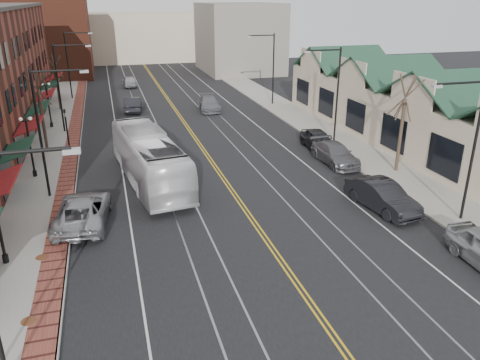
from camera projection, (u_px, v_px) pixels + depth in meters
ground at (323, 321)px, 18.59m from camera, size 160.00×160.00×0.00m
sidewalk_left at (48, 176)px, 33.36m from camera, size 4.00×120.00×0.15m
sidewalk_right at (350, 148)px, 39.53m from camera, size 4.00×120.00×0.15m
building_right at (415, 117)px, 40.25m from camera, size 8.00×36.00×4.60m
backdrop_left at (43, 30)px, 74.51m from camera, size 14.00×18.00×14.00m
backdrop_mid at (139, 37)px, 92.95m from camera, size 22.00×14.00×9.00m
backdrop_right at (239, 38)px, 78.55m from camera, size 12.00×16.00×11.00m
streetlight_l_1 at (46, 121)px, 28.22m from camera, size 3.33×0.25×8.00m
streetlight_l_2 at (63, 79)px, 42.52m from camera, size 3.33×0.25×8.00m
streetlight_l_3 at (71, 58)px, 56.83m from camera, size 3.33×0.25×8.00m
streetlight_r_0 at (469, 137)px, 24.95m from camera, size 3.33×0.25×8.00m
streetlight_r_1 at (333, 86)px, 39.26m from camera, size 3.33×0.25×8.00m
streetlight_r_2 at (270, 62)px, 53.56m from camera, size 3.33×0.25×8.00m
lamppost_l_2 at (31, 148)px, 32.38m from camera, size 0.84×0.28×4.27m
lamppost_l_3 at (49, 106)px, 44.90m from camera, size 0.84×0.28×4.27m
tree_left_near at (41, 111)px, 37.34m from camera, size 1.78×1.37×6.48m
tree_left_far at (57, 81)px, 51.73m from camera, size 1.66×1.28×6.02m
tree_right_mid at (402, 122)px, 32.94m from camera, size 1.90×1.46×6.93m
manhole_mid at (29, 321)px, 18.34m from camera, size 0.60×0.60×0.02m
manhole_far at (42, 257)px, 22.81m from camera, size 0.60×0.60×0.02m
traffic_signal at (67, 129)px, 36.47m from camera, size 0.18×0.15×3.80m
transit_bus at (149, 158)px, 31.85m from camera, size 4.50×12.71×3.47m
parked_suv at (83, 211)px, 26.22m from camera, size 3.41×6.21×1.65m
parked_car_b at (382, 196)px, 28.01m from camera, size 2.53×5.43×1.72m
parked_car_c at (335, 154)px, 35.85m from camera, size 2.25×5.32×1.53m
parked_car_d at (318, 140)px, 39.09m from camera, size 2.21×4.91×1.64m
distant_car_left at (133, 104)px, 51.98m from camera, size 2.25×5.16×1.65m
distant_car_right at (209, 103)px, 52.61m from camera, size 2.65×5.50×1.54m
distant_car_far at (129, 81)px, 66.28m from camera, size 2.05×4.62×1.54m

